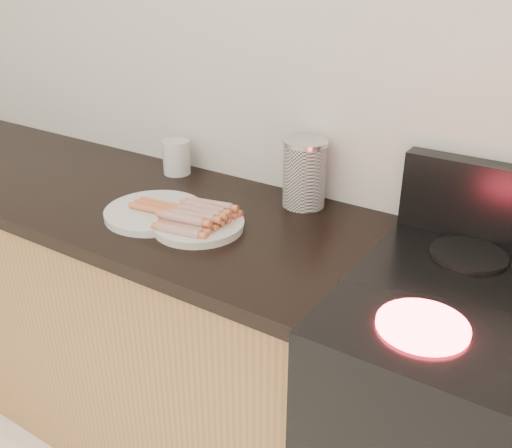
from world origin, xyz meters
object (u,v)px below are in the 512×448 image
Objects in this scene: main_plate at (199,226)px; mug at (176,157)px; side_plate at (155,212)px; canister at (304,173)px.

main_plate is 2.16× the size of mug.
side_plate is (-0.15, -0.00, 0.00)m from main_plate.
main_plate is at bearing 0.41° from side_plate.
side_plate is at bearing -136.88° from canister.
side_plate is 2.50× the size of mug.
canister is at bearing 61.51° from main_plate.
main_plate is 0.44m from mug.
side_plate is at bearing -179.59° from main_plate.
main_plate is 0.86× the size of side_plate.
side_plate is 1.43× the size of canister.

